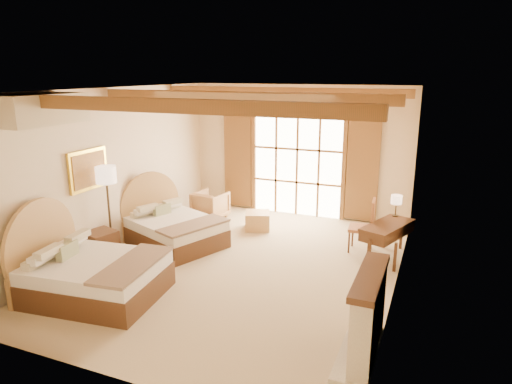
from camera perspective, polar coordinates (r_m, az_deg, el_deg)
The scene contains 19 objects.
floor at distance 8.60m, azimuth -1.95°, elevation -9.15°, with size 7.00×7.00×0.00m, color tan.
wall_back at distance 11.30m, azimuth 5.29°, elevation 5.13°, with size 5.50×5.50×0.00m, color beige.
wall_left at distance 9.52m, azimuth -17.33°, elevation 2.68°, with size 7.00×7.00×0.00m, color beige.
wall_right at distance 7.42m, azimuth 17.71°, elevation -0.69°, with size 7.00×7.00×0.00m, color beige.
ceiling at distance 7.86m, azimuth -2.15°, elevation 12.67°, with size 7.00×7.00×0.00m, color #AB6F33.
ceiling_beams at distance 7.87m, azimuth -2.15°, elevation 11.80°, with size 5.39×4.60×0.18m, color brown, non-canonical shape.
french_doors at distance 11.31m, azimuth 5.16°, elevation 3.33°, with size 3.95×0.08×2.60m.
fireplace at distance 5.99m, azimuth 13.60°, elevation -15.50°, with size 0.46×1.40×1.16m.
painting at distance 8.91m, azimuth -20.20°, elevation 2.62°, with size 0.06×0.95×0.75m.
canopy_valance at distance 7.66m, azimuth -25.60°, elevation 9.32°, with size 0.70×1.40×0.45m, color beige.
bed_near at distance 7.88m, azimuth -20.34°, elevation -9.24°, with size 2.20×1.75×1.35m.
bed_far at distance 9.66m, azimuth -10.77°, elevation -4.30°, with size 2.36×2.00×1.23m.
nightstand at distance 9.09m, azimuth -18.78°, elevation -6.53°, with size 0.51×0.51×0.61m, color #4F2A1A.
floor_lamp at distance 8.98m, azimuth -18.19°, elevation 1.39°, with size 0.38×0.38×1.79m.
armchair at distance 11.19m, azimuth -5.72°, elevation -1.63°, with size 0.72×0.74×0.67m, color #B1804E.
ottoman at distance 10.43m, azimuth 0.20°, elevation -3.59°, with size 0.54×0.54×0.40m, color #B5814F.
desk at distance 9.16m, azimuth 16.00°, elevation -5.74°, with size 0.96×1.38×0.69m.
desk_chair at distance 9.36m, azimuth 13.11°, elevation -5.29°, with size 0.51×0.51×1.08m.
desk_lamp at distance 9.48m, azimuth 17.15°, elevation -1.01°, with size 0.22×0.22×0.43m.
Camera 1 is at (3.24, -7.16, 3.50)m, focal length 32.00 mm.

